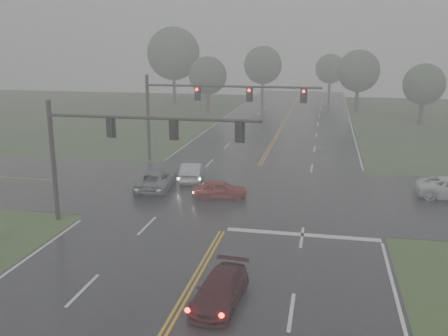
% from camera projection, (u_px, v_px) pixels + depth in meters
% --- Properties ---
extents(main_road, '(18.00, 160.00, 0.02)m').
position_uv_depth(main_road, '(240.00, 200.00, 34.05)').
color(main_road, black).
rests_on(main_road, ground).
extents(cross_street, '(120.00, 14.00, 0.02)m').
position_uv_depth(cross_street, '(245.00, 192.00, 35.95)').
color(cross_street, black).
rests_on(cross_street, ground).
extents(stop_bar, '(8.50, 0.50, 0.01)m').
position_uv_depth(stop_bar, '(302.00, 235.00, 27.85)').
color(stop_bar, silver).
rests_on(stop_bar, ground).
extents(sedan_maroon, '(2.06, 4.36, 1.23)m').
position_uv_depth(sedan_maroon, '(220.00, 304.00, 20.52)').
color(sedan_maroon, '#34090E').
rests_on(sedan_maroon, ground).
extents(sedan_red, '(3.96, 2.17, 1.27)m').
position_uv_depth(sedan_red, '(220.00, 199.00, 34.38)').
color(sedan_red, maroon).
rests_on(sedan_red, ground).
extents(sedan_silver, '(2.17, 4.58, 1.45)m').
position_uv_depth(sedan_silver, '(192.00, 181.00, 38.81)').
color(sedan_silver, '#A6A7AD').
rests_on(sedan_silver, ground).
extents(car_grey, '(2.83, 5.29, 1.41)m').
position_uv_depth(car_grey, '(156.00, 189.00, 36.55)').
color(car_grey, slate).
rests_on(car_grey, ground).
extents(signal_gantry_near, '(12.54, 0.32, 7.25)m').
position_uv_depth(signal_gantry_near, '(112.00, 140.00, 28.36)').
color(signal_gantry_near, black).
rests_on(signal_gantry_near, ground).
extents(signal_gantry_far, '(15.44, 0.39, 7.72)m').
position_uv_depth(signal_gantry_far, '(201.00, 101.00, 43.51)').
color(signal_gantry_far, black).
rests_on(signal_gantry_far, ground).
extents(tree_nw_a, '(5.78, 5.78, 8.49)m').
position_uv_depth(tree_nw_a, '(208.00, 76.00, 75.76)').
color(tree_nw_a, '#322A20').
rests_on(tree_nw_a, ground).
extents(tree_ne_a, '(6.44, 6.44, 9.46)m').
position_uv_depth(tree_ne_a, '(359.00, 71.00, 76.43)').
color(tree_ne_a, '#322A20').
rests_on(tree_ne_a, ground).
extents(tree_n_mid, '(6.78, 6.78, 9.96)m').
position_uv_depth(tree_n_mid, '(263.00, 65.00, 88.85)').
color(tree_n_mid, '#322A20').
rests_on(tree_n_mid, ground).
extents(tree_e_near, '(5.36, 5.36, 7.87)m').
position_uv_depth(tree_e_near, '(424.00, 84.00, 64.75)').
color(tree_e_near, '#322A20').
rests_on(tree_e_near, ground).
extents(tree_nw_b, '(8.93, 8.93, 13.11)m').
position_uv_depth(tree_nw_b, '(173.00, 54.00, 84.56)').
color(tree_nw_b, '#322A20').
rests_on(tree_nw_b, ground).
extents(tree_n_far, '(5.72, 5.72, 8.40)m').
position_uv_depth(tree_n_far, '(330.00, 69.00, 96.32)').
color(tree_n_far, '#322A20').
rests_on(tree_n_far, ground).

